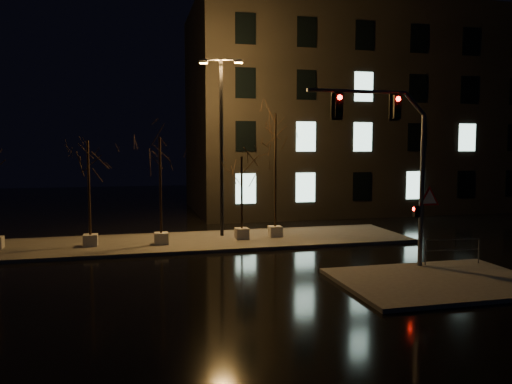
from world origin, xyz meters
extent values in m
plane|color=black|center=(0.00, 0.00, 0.00)|extent=(90.00, 90.00, 0.00)
cube|color=#484641|center=(0.00, 6.00, 0.07)|extent=(22.00, 5.00, 0.15)
cube|color=#484641|center=(7.50, -3.50, 0.07)|extent=(7.00, 5.00, 0.15)
cube|color=black|center=(14.00, 18.00, 7.50)|extent=(25.00, 12.00, 15.00)
cube|color=#ADAAA2|center=(-4.94, 5.74, 0.43)|extent=(0.65, 0.65, 0.55)
cylinder|color=black|center=(-4.94, 5.74, 2.91)|extent=(0.11, 0.11, 4.43)
cube|color=#ADAAA2|center=(-1.65, 5.44, 0.43)|extent=(0.65, 0.65, 0.55)
cylinder|color=black|center=(-1.65, 5.44, 2.99)|extent=(0.11, 0.11, 4.58)
cube|color=#ADAAA2|center=(2.41, 5.84, 0.43)|extent=(0.65, 0.65, 0.55)
cylinder|color=black|center=(2.41, 5.84, 2.52)|extent=(0.11, 0.11, 3.64)
cube|color=#ADAAA2|center=(4.24, 6.04, 0.43)|extent=(0.65, 0.65, 0.55)
cylinder|color=black|center=(4.24, 6.04, 3.62)|extent=(0.11, 0.11, 5.84)
cylinder|color=#585A5F|center=(8.00, -1.50, 3.09)|extent=(0.18, 0.18, 5.89)
cylinder|color=#585A5F|center=(5.21, -1.48, 6.86)|extent=(3.93, 0.16, 0.14)
cube|color=black|center=(6.82, -1.49, 6.32)|extent=(0.30, 0.22, 0.88)
cube|color=black|center=(4.47, -1.48, 6.32)|extent=(0.30, 0.22, 0.88)
cube|color=black|center=(7.79, -1.50, 2.31)|extent=(0.22, 0.18, 0.44)
cone|color=red|center=(8.30, -1.55, 2.80)|extent=(1.02, 0.04, 1.02)
sphere|color=#FF0C07|center=(8.00, -1.50, 6.62)|extent=(0.18, 0.18, 0.18)
cylinder|color=black|center=(1.59, 7.04, 4.72)|extent=(0.18, 0.18, 9.15)
cylinder|color=black|center=(1.59, 7.04, 9.30)|extent=(1.95, 0.68, 0.09)
cube|color=#FF9632|center=(0.72, 7.31, 9.16)|extent=(0.51, 0.38, 0.18)
cube|color=#FF9632|center=(2.47, 6.77, 9.16)|extent=(0.51, 0.38, 0.18)
cylinder|color=#585A5F|center=(8.26, -1.48, 0.62)|extent=(0.05, 0.05, 0.94)
cylinder|color=#585A5F|center=(10.54, -1.69, 0.62)|extent=(0.05, 0.05, 0.94)
cylinder|color=#585A5F|center=(9.40, -1.58, 1.14)|extent=(2.28, 0.25, 0.04)
cylinder|color=#585A5F|center=(9.40, -1.58, 0.72)|extent=(2.28, 0.25, 0.04)
camera|label=1|loc=(-2.90, -18.72, 4.79)|focal=35.00mm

